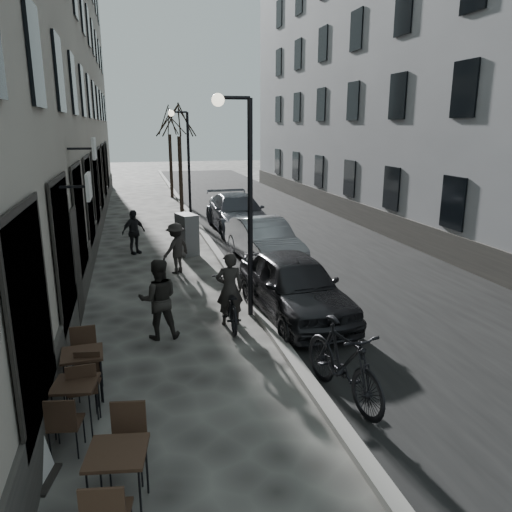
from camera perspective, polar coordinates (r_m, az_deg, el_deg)
name	(u,v)px	position (r m, az deg, el deg)	size (l,w,h in m)	color
ground	(359,480)	(7.16, 11.68, -23.75)	(120.00, 120.00, 0.00)	#32302D
road	(282,227)	(22.41, 3.00, 3.29)	(7.30, 60.00, 0.00)	black
kerb	(201,230)	(21.62, -6.30, 2.96)	(0.25, 60.00, 0.12)	gray
building_left	(27,26)	(22.05, -24.74, 22.78)	(4.00, 35.00, 16.00)	gray
building_right	(403,42)	(24.93, 16.45, 22.38)	(4.00, 35.00, 16.00)	gray
streetlamp_near	(243,183)	(11.33, -1.53, 8.30)	(0.90, 0.28, 5.09)	black
streetlamp_far	(185,154)	(23.16, -8.15, 11.42)	(0.90, 0.28, 5.09)	black
tree_near	(179,121)	(26.12, -8.85, 15.05)	(2.40, 2.40, 5.70)	black
tree_far	(169,122)	(32.09, -9.91, 14.90)	(2.40, 2.40, 5.70)	black
bistro_set_a	(119,475)	(6.50, -15.43, -22.98)	(0.77, 1.69, 0.97)	black
bistro_set_b	(77,401)	(8.15, -19.82, -15.31)	(0.71, 1.57, 0.90)	black
bistro_set_c	(84,370)	(8.95, -19.11, -12.22)	(0.70, 1.64, 0.95)	black
sign_board	(34,453)	(7.31, -24.02, -19.90)	(0.48, 0.65, 1.04)	black
utility_cabinet	(187,234)	(17.74, -7.89, 2.49)	(0.53, 0.95, 1.43)	slate
bicycle	(230,303)	(11.40, -3.02, -5.34)	(0.69, 1.97, 1.04)	black
cyclist_rider	(230,289)	(11.30, -3.04, -3.77)	(0.62, 0.41, 1.70)	black
pedestrian_near	(158,299)	(10.77, -11.09, -4.85)	(0.84, 0.66, 1.74)	black
pedestrian_mid	(176,248)	(15.46, -9.14, 0.88)	(1.01, 0.58, 1.56)	#272422
pedestrian_far	(134,232)	(18.11, -13.81, 2.68)	(0.92, 0.38, 1.57)	black
car_near	(294,285)	(11.87, 4.41, -3.37)	(1.77, 4.40, 1.50)	black
car_mid	(264,241)	(16.54, 0.89, 1.75)	(1.52, 4.36, 1.44)	gray
car_far	(237,213)	(21.69, -2.17, 4.98)	(2.15, 5.29, 1.53)	#3A3D45
moped	(343,362)	(8.47, 9.96, -11.86)	(0.63, 2.22, 1.33)	black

